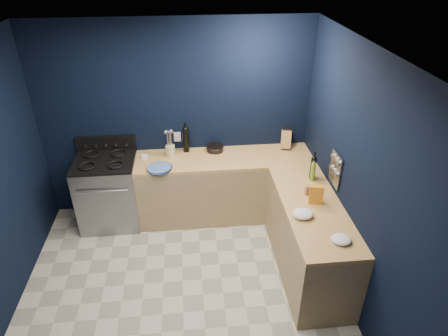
{
  "coord_description": "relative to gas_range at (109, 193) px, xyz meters",
  "views": [
    {
      "loc": [
        0.15,
        -2.98,
        3.38
      ],
      "look_at": [
        0.55,
        1.0,
        1.0
      ],
      "focal_mm": 31.43,
      "sensor_mm": 36.0,
      "label": 1
    }
  ],
  "objects": [
    {
      "name": "oil_bottle",
      "position": [
        2.5,
        -0.64,
        0.56
      ],
      "size": [
        0.07,
        0.07,
        0.23
      ],
      "primitive_type": "cylinder",
      "rotation": [
        0.0,
        0.0,
        -0.4
      ],
      "color": "olive",
      "rests_on": "top_right"
    },
    {
      "name": "utensil_crock",
      "position": [
        0.83,
        0.12,
        0.52
      ],
      "size": [
        0.15,
        0.15,
        0.15
      ],
      "primitive_type": "cylinder",
      "rotation": [
        0.0,
        0.0,
        -0.34
      ],
      "color": "beige",
      "rests_on": "top_back"
    },
    {
      "name": "ramekin",
      "position": [
        0.49,
        0.11,
        0.46
      ],
      "size": [
        0.11,
        0.11,
        0.04
      ],
      "primitive_type": "cylinder",
      "rotation": [
        0.0,
        0.0,
        -0.19
      ],
      "color": "white",
      "rests_on": "top_back"
    },
    {
      "name": "ceiling",
      "position": [
        0.93,
        -1.42,
        2.15
      ],
      "size": [
        3.5,
        3.5,
        0.02
      ],
      "primitive_type": "cube",
      "color": "silver",
      "rests_on": "ground"
    },
    {
      "name": "wine_bottle_right",
      "position": [
        2.51,
        -0.58,
        0.57
      ],
      "size": [
        0.07,
        0.07,
        0.26
      ],
      "primitive_type": "cylinder",
      "rotation": [
        0.0,
        0.0,
        0.14
      ],
      "color": "black",
      "rests_on": "top_right"
    },
    {
      "name": "top_right",
      "position": [
        2.37,
        -1.13,
        0.42
      ],
      "size": [
        0.63,
        1.67,
        0.04
      ],
      "primitive_type": "cube",
      "color": "olive",
      "rests_on": "cab_right"
    },
    {
      "name": "floor",
      "position": [
        0.93,
        -1.42,
        -0.47
      ],
      "size": [
        3.5,
        3.5,
        0.02
      ],
      "primitive_type": "cube",
      "color": "#BAB5A2",
      "rests_on": "ground"
    },
    {
      "name": "plate_stack",
      "position": [
        0.7,
        -0.21,
        0.46
      ],
      "size": [
        0.32,
        0.32,
        0.04
      ],
      "primitive_type": "cylinder",
      "rotation": [
        0.0,
        0.0,
        -0.07
      ],
      "color": "teal",
      "rests_on": "top_back"
    },
    {
      "name": "lemon_basket",
      "position": [
        1.42,
        0.21,
        0.48
      ],
      "size": [
        0.23,
        0.23,
        0.08
      ],
      "primitive_type": "cylinder",
      "rotation": [
        0.0,
        0.0,
        0.07
      ],
      "color": "black",
      "rests_on": "top_back"
    },
    {
      "name": "wine_bottle_back",
      "position": [
        1.04,
        0.24,
        0.61
      ],
      "size": [
        0.11,
        0.11,
        0.33
      ],
      "primitive_type": "cylinder",
      "rotation": [
        0.0,
        0.0,
        0.37
      ],
      "color": "black",
      "rests_on": "top_back"
    },
    {
      "name": "spice_jar_far",
      "position": [
        2.39,
        -1.02,
        0.49
      ],
      "size": [
        0.06,
        0.06,
        0.1
      ],
      "primitive_type": "cylinder",
      "rotation": [
        0.0,
        0.0,
        -0.42
      ],
      "color": "olive",
      "rests_on": "top_right"
    },
    {
      "name": "cab_back",
      "position": [
        1.53,
        0.02,
        -0.03
      ],
      "size": [
        2.3,
        0.63,
        0.86
      ],
      "primitive_type": "cube",
      "color": "tan",
      "rests_on": "floor"
    },
    {
      "name": "gas_range",
      "position": [
        0.0,
        0.0,
        0.0
      ],
      "size": [
        0.76,
        0.66,
        0.92
      ],
      "primitive_type": "cube",
      "color": "gray",
      "rests_on": "floor"
    },
    {
      "name": "cab_right",
      "position": [
        2.37,
        -1.13,
        -0.03
      ],
      "size": [
        0.63,
        1.67,
        0.86
      ],
      "primitive_type": "cube",
      "color": "tan",
      "rests_on": "floor"
    },
    {
      "name": "wall_right",
      "position": [
        2.69,
        -1.42,
        0.84
      ],
      "size": [
        0.02,
        3.5,
        2.6
      ],
      "primitive_type": "cube",
      "color": "black",
      "rests_on": "ground"
    },
    {
      "name": "towel_front",
      "position": [
        2.2,
        -1.31,
        0.48
      ],
      "size": [
        0.25,
        0.22,
        0.08
      ],
      "primitive_type": "ellipsoid",
      "rotation": [
        0.0,
        0.0,
        -0.18
      ],
      "color": "white",
      "rests_on": "top_right"
    },
    {
      "name": "spice_jar_near",
      "position": [
        2.35,
        -0.92,
        0.49
      ],
      "size": [
        0.06,
        0.06,
        0.11
      ],
      "primitive_type": "cylinder",
      "rotation": [
        0.0,
        0.0,
        -0.27
      ],
      "color": "olive",
      "rests_on": "top_right"
    },
    {
      "name": "crouton_bag",
      "position": [
        2.4,
        -1.08,
        0.55
      ],
      "size": [
        0.16,
        0.11,
        0.22
      ],
      "primitive_type": "cube",
      "rotation": [
        0.0,
        0.0,
        -0.27
      ],
      "color": "#BD3E20",
      "rests_on": "top_right"
    },
    {
      "name": "cooktop",
      "position": [
        0.0,
        0.0,
        0.48
      ],
      "size": [
        0.76,
        0.66,
        0.03
      ],
      "primitive_type": "cube",
      "color": "black",
      "rests_on": "gas_range"
    },
    {
      "name": "spice_panel",
      "position": [
        2.67,
        -0.87,
        0.72
      ],
      "size": [
        0.02,
        0.28,
        0.38
      ],
      "primitive_type": "cube",
      "color": "gray",
      "rests_on": "wall_right"
    },
    {
      "name": "top_back",
      "position": [
        1.53,
        0.02,
        0.42
      ],
      "size": [
        2.3,
        0.63,
        0.04
      ],
      "primitive_type": "cube",
      "color": "olive",
      "rests_on": "cab_back"
    },
    {
      "name": "backguard",
      "position": [
        0.0,
        0.3,
        0.58
      ],
      "size": [
        0.76,
        0.06,
        0.2
      ],
      "primitive_type": "cube",
      "color": "black",
      "rests_on": "gas_range"
    },
    {
      "name": "wall_outlet",
      "position": [
        0.93,
        0.32,
        0.62
      ],
      "size": [
        0.09,
        0.02,
        0.13
      ],
      "primitive_type": "cube",
      "color": "white",
      "rests_on": "wall_back"
    },
    {
      "name": "oven_door",
      "position": [
        0.0,
        -0.32,
        -0.01
      ],
      "size": [
        0.59,
        0.02,
        0.42
      ],
      "primitive_type": "cube",
      "color": "black",
      "rests_on": "gas_range"
    },
    {
      "name": "wall_back",
      "position": [
        0.93,
        0.34,
        0.84
      ],
      "size": [
        3.5,
        0.02,
        2.6
      ],
      "primitive_type": "cube",
      "color": "black",
      "rests_on": "ground"
    },
    {
      "name": "towel_end",
      "position": [
        2.46,
        -1.72,
        0.47
      ],
      "size": [
        0.21,
        0.2,
        0.06
      ],
      "primitive_type": "ellipsoid",
      "rotation": [
        0.0,
        0.0,
        0.16
      ],
      "color": "white",
      "rests_on": "top_right"
    },
    {
      "name": "knife_block",
      "position": [
        2.39,
        0.24,
        0.56
      ],
      "size": [
        0.19,
        0.3,
        0.29
      ],
      "primitive_type": "cube",
      "rotation": [
        -0.31,
        0.0,
        -0.24
      ],
      "color": "olive",
      "rests_on": "top_back"
    }
  ]
}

